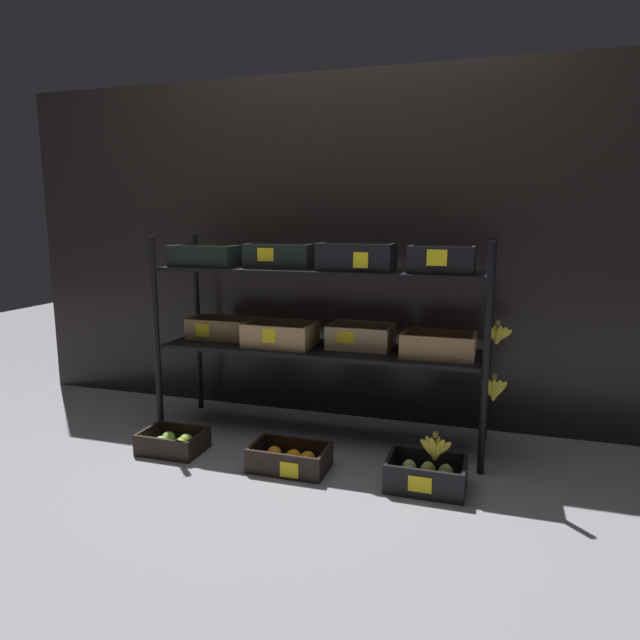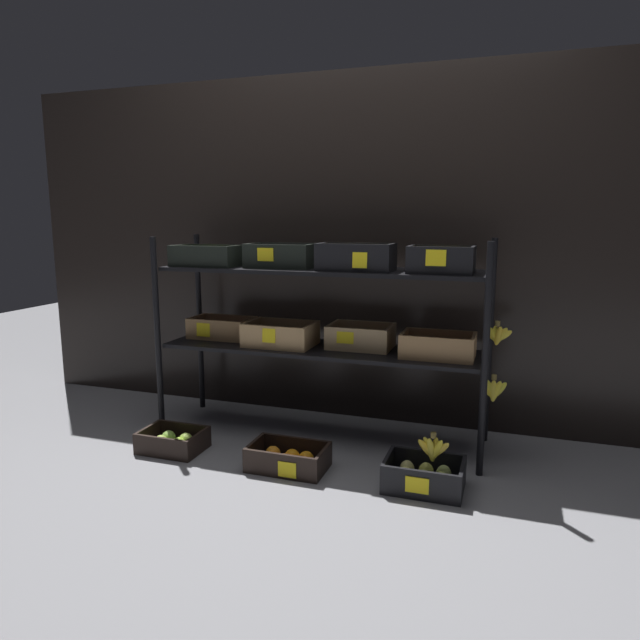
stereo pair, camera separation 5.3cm
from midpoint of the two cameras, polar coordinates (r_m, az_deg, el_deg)
The scene contains 7 objects.
ground_plane at distance 3.18m, azimuth -0.48°, elevation -11.39°, with size 10.00×10.00×0.00m, color gray.
storefront_wall at distance 3.36m, azimuth 1.73°, elevation 6.94°, with size 4.10×0.12×1.96m, color black.
display_rack at distance 2.98m, azimuth -0.51°, elevation 1.35°, with size 1.83×0.47×1.07m.
crate_ground_apple_green at distance 3.07m, azimuth -14.86°, elevation -11.71°, with size 0.31×0.23×0.11m.
crate_ground_orange at distance 2.78m, azimuth -3.59°, elevation -13.67°, with size 0.36×0.23×0.12m.
crate_ground_pear at distance 2.63m, azimuth 9.92°, elevation -15.02°, with size 0.34×0.24×0.13m.
banana_bunch_loose at distance 2.57m, azimuth 10.77°, elevation -12.40°, with size 0.15×0.05×0.13m.
Camera 1 is at (0.90, -2.81, 1.17)m, focal length 32.24 mm.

